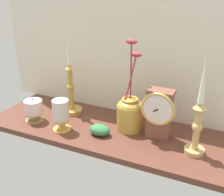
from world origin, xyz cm
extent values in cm
cube|color=brown|center=(0.00, 0.00, -1.20)|extent=(100.00, 36.00, 2.40)
cube|color=silver|center=(0.00, 18.50, 32.50)|extent=(120.00, 2.00, 65.00)
cube|color=brown|center=(22.07, 2.19, 9.28)|extent=(8.95, 5.52, 18.56)
cube|color=brown|center=(22.07, 2.19, 19.16)|extent=(10.03, 6.18, 1.20)
torus|color=tan|center=(22.07, -0.97, 13.32)|extent=(13.14, 1.19, 13.14)
cylinder|color=white|center=(22.07, -1.07, 13.32)|extent=(10.99, 0.40, 10.99)
cube|color=black|center=(22.07, -1.37, 13.32)|extent=(2.35, 4.03, 0.30)
cylinder|color=tan|center=(37.08, -3.22, 0.90)|extent=(7.25, 7.25, 1.80)
cylinder|color=tan|center=(37.08, -3.22, 9.71)|extent=(2.34, 2.34, 15.82)
sphere|color=tan|center=(37.08, -3.22, 10.50)|extent=(3.74, 3.74, 3.74)
cone|color=tan|center=(37.08, -3.22, 18.62)|extent=(4.61, 4.61, 2.00)
cone|color=white|center=(37.08, -3.22, 27.92)|extent=(2.31, 2.31, 16.61)
cylinder|color=#B49239|center=(-20.50, 6.58, 0.90)|extent=(9.46, 9.46, 1.80)
cylinder|color=#B49239|center=(-20.50, 6.58, 11.38)|extent=(2.17, 2.17, 19.16)
sphere|color=#B49239|center=(-20.50, 6.58, 12.34)|extent=(3.48, 3.48, 3.48)
cone|color=#B49239|center=(-20.50, 6.58, 21.96)|extent=(4.04, 4.04, 2.00)
cone|color=silver|center=(-20.50, 6.58, 33.63)|extent=(1.91, 1.91, 21.34)
cylinder|color=gold|center=(9.42, 3.40, 5.33)|extent=(10.62, 10.62, 10.66)
ellipsoid|color=gold|center=(9.42, 3.40, 10.66)|extent=(10.09, 10.09, 5.04)
torus|color=gold|center=(9.42, 3.40, 13.18)|extent=(6.89, 6.89, 1.05)
cylinder|color=#A0333D|center=(9.42, 3.40, 24.94)|extent=(1.40, 3.23, 23.44)
ellipsoid|color=#A0333D|center=(9.82, 2.09, 36.70)|extent=(4.40, 2.80, 2.00)
cylinder|color=#A0333D|center=(9.42, 3.40, 22.16)|extent=(3.07, 4.57, 17.55)
ellipsoid|color=#A0333D|center=(10.67, 5.39, 31.14)|extent=(4.40, 2.80, 2.00)
cylinder|color=#DAAB53|center=(-15.59, -8.88, 2.21)|extent=(3.03, 3.03, 4.43)
cylinder|color=#DAAB53|center=(-15.59, -8.88, 0.40)|extent=(7.58, 7.58, 0.80)
cylinder|color=#DAAB53|center=(-15.59, -8.88, 4.43)|extent=(6.82, 6.82, 0.60)
cylinder|color=beige|center=(-15.59, -8.88, 8.95)|extent=(6.71, 6.71, 8.25)
cylinder|color=black|center=(-15.59, -8.88, 13.68)|extent=(0.30, 0.30, 1.20)
cylinder|color=#A38C52|center=(-31.06, -7.06, 1.55)|extent=(3.29, 3.29, 3.10)
cylinder|color=#A38C52|center=(-31.06, -7.06, 0.40)|extent=(8.22, 8.22, 0.80)
cylinder|color=#A38C52|center=(-31.06, -7.06, 3.10)|extent=(7.40, 7.40, 0.60)
cylinder|color=silver|center=(-31.06, -7.06, 6.42)|extent=(7.78, 7.78, 5.83)
cylinder|color=black|center=(-31.06, -7.06, 9.93)|extent=(0.30, 0.30, 1.20)
ellipsoid|color=#337B45|center=(0.54, -6.15, 2.13)|extent=(8.64, 6.05, 4.27)
camera|label=1|loc=(48.39, -96.81, 59.89)|focal=47.27mm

